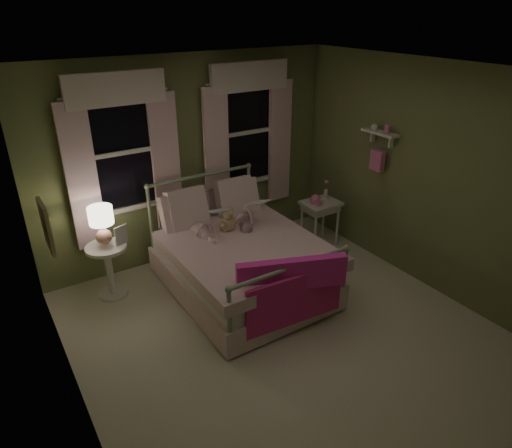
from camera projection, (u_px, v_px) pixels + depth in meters
room_shell at (287, 220)px, 4.22m from camera, size 4.20×4.20×4.20m
bed at (240, 260)px, 5.36m from camera, size 1.58×2.04×1.18m
pink_throw at (293, 285)px, 4.49m from camera, size 1.10×0.49×0.71m
child_left at (200, 208)px, 5.29m from camera, size 0.30×0.21×0.79m
child_right at (241, 199)px, 5.57m from camera, size 0.45×0.41×0.76m
book_left at (210, 216)px, 5.10m from camera, size 0.22×0.15×0.26m
book_right at (252, 208)px, 5.40m from camera, size 0.21×0.14×0.26m
teddy_bear at (228, 221)px, 5.38m from camera, size 0.23×0.19×0.31m
nightstand_left at (109, 264)px, 5.22m from camera, size 0.46×0.46×0.65m
table_lamp at (102, 222)px, 4.99m from camera, size 0.27×0.27×0.45m
book_nightstand at (116, 246)px, 5.11m from camera, size 0.22×0.26×0.02m
nightstand_right at (320, 209)px, 6.29m from camera, size 0.50×0.40×0.64m
pink_toy at (316, 200)px, 6.17m from camera, size 0.14×0.19×0.14m
bud_vase at (326, 190)px, 6.28m from camera, size 0.06×0.06×0.28m
window_left at (123, 148)px, 5.20m from camera, size 1.34×0.13×1.96m
window_right at (249, 128)px, 6.03m from camera, size 1.34×0.13×1.96m
wall_shelf at (379, 147)px, 5.58m from camera, size 0.15×0.50×0.60m
framed_picture at (47, 227)px, 3.64m from camera, size 0.03×0.32×0.42m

